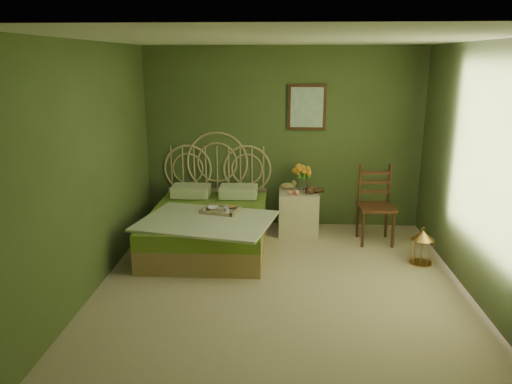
# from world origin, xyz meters

# --- Properties ---
(floor) EXTENTS (4.50, 4.50, 0.00)m
(floor) POSITION_xyz_m (0.00, 0.00, 0.00)
(floor) COLOR beige
(floor) RESTS_ON ground
(ceiling) EXTENTS (4.50, 4.50, 0.00)m
(ceiling) POSITION_xyz_m (0.00, 0.00, 2.60)
(ceiling) COLOR silver
(ceiling) RESTS_ON wall_back
(wall_back) EXTENTS (4.00, 0.00, 4.00)m
(wall_back) POSITION_xyz_m (0.00, 2.25, 1.30)
(wall_back) COLOR #4B5F32
(wall_back) RESTS_ON floor
(wall_left) EXTENTS (0.00, 4.50, 4.50)m
(wall_left) POSITION_xyz_m (-2.00, 0.00, 1.30)
(wall_left) COLOR #4B5F32
(wall_left) RESTS_ON floor
(wall_right) EXTENTS (0.00, 4.50, 4.50)m
(wall_right) POSITION_xyz_m (2.00, 0.00, 1.30)
(wall_right) COLOR #4B5F32
(wall_right) RESTS_ON floor
(wall_art) EXTENTS (0.54, 0.04, 0.64)m
(wall_art) POSITION_xyz_m (0.33, 2.22, 1.75)
(wall_art) COLOR #331D0D
(wall_art) RESTS_ON wall_back
(bed) EXTENTS (1.76, 2.22, 1.38)m
(bed) POSITION_xyz_m (-0.97, 1.29, 0.30)
(bed) COLOR #A78253
(bed) RESTS_ON floor
(nightstand) EXTENTS (0.55, 0.55, 1.04)m
(nightstand) POSITION_xyz_m (0.24, 1.87, 0.37)
(nightstand) COLOR beige
(nightstand) RESTS_ON floor
(chair) EXTENTS (0.47, 0.47, 1.04)m
(chair) POSITION_xyz_m (1.26, 1.61, 0.58)
(chair) COLOR #331D0D
(chair) RESTS_ON floor
(birdcage) EXTENTS (0.27, 0.27, 0.42)m
(birdcage) POSITION_xyz_m (1.70, 0.82, 0.20)
(birdcage) COLOR #C5843F
(birdcage) RESTS_ON floor
(book_lower) EXTENTS (0.19, 0.24, 0.02)m
(book_lower) POSITION_xyz_m (0.41, 1.88, 0.62)
(book_lower) COLOR #381E0F
(book_lower) RESTS_ON nightstand
(book_upper) EXTENTS (0.21, 0.24, 0.02)m
(book_upper) POSITION_xyz_m (0.41, 1.88, 0.64)
(book_upper) COLOR #472819
(book_upper) RESTS_ON nightstand
(cereal_bowl) EXTENTS (0.17, 0.17, 0.04)m
(cereal_bowl) POSITION_xyz_m (-0.89, 1.18, 0.55)
(cereal_bowl) COLOR white
(cereal_bowl) RESTS_ON bed
(coffee_cup) EXTENTS (0.08, 0.08, 0.07)m
(coffee_cup) POSITION_xyz_m (-0.71, 1.07, 0.57)
(coffee_cup) COLOR white
(coffee_cup) RESTS_ON bed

